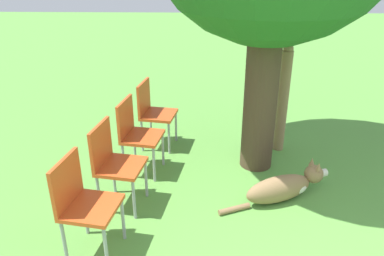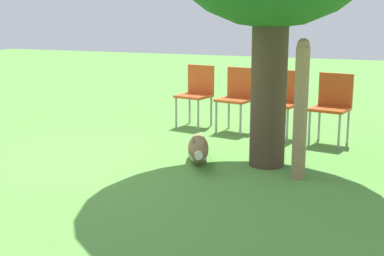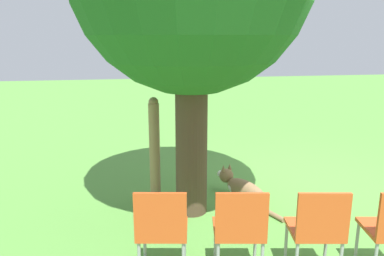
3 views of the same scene
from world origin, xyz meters
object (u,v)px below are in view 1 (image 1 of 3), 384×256
at_px(fence_post, 283,99).
at_px(red_chair_0, 82,200).
at_px(red_chair_1, 113,160).
at_px(red_chair_3, 153,109).
at_px(dog, 285,187).
at_px(red_chair_2, 136,131).

bearing_deg(fence_post, red_chair_0, -135.81).
relative_size(fence_post, red_chair_0, 1.57).
height_order(fence_post, red_chair_0, fence_post).
bearing_deg(red_chair_1, red_chair_3, 90.03).
xyz_separation_m(red_chair_0, red_chair_3, (0.34, 2.00, 0.00)).
bearing_deg(fence_post, dog, -97.09).
relative_size(dog, red_chair_3, 1.35).
xyz_separation_m(dog, red_chair_0, (-1.86, -0.80, 0.37)).
height_order(red_chair_2, red_chair_3, same).
distance_m(red_chair_2, red_chair_3, 0.68).
bearing_deg(red_chair_0, red_chair_3, 90.03).
height_order(dog, fence_post, fence_post).
bearing_deg(red_chair_0, fence_post, 53.77).
bearing_deg(red_chair_3, red_chair_1, -89.97).
relative_size(dog, red_chair_1, 1.35).
bearing_deg(red_chair_3, red_chair_0, -89.97).
bearing_deg(fence_post, red_chair_1, -145.91).
bearing_deg(fence_post, red_chair_2, -161.00).
xyz_separation_m(red_chair_1, red_chair_3, (0.22, 1.33, 0.00)).
relative_size(red_chair_1, red_chair_2, 1.00).
relative_size(fence_post, red_chair_3, 1.57).
height_order(red_chair_1, red_chair_2, same).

